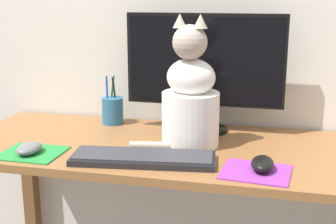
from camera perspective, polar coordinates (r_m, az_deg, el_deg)
The scene contains 9 objects.
desk at distance 1.54m, azimuth 0.77°, elevation -7.95°, with size 1.42×0.56×0.73m.
monitor at distance 1.61m, azimuth 4.48°, elevation 5.52°, with size 0.55×0.17×0.41m.
keyboard at distance 1.36m, azimuth -3.03°, elevation -5.61°, with size 0.43×0.18×0.02m.
mousepad_left at distance 1.49m, azimuth -16.20°, elevation -4.82°, with size 0.18×0.16×0.00m.
mousepad_right at distance 1.31m, azimuth 10.67°, elevation -7.19°, with size 0.20×0.18×0.00m.
computer_mouse_left at distance 1.48m, azimuth -16.56°, elevation -4.25°, with size 0.07×0.10×0.03m.
computer_mouse_right at distance 1.31m, azimuth 11.44°, elevation -6.19°, with size 0.06×0.11×0.04m.
cat at distance 1.47m, azimuth 2.72°, elevation 1.70°, with size 0.28×0.21×0.42m.
pen_cup at distance 1.75m, azimuth -6.77°, elevation 0.23°, with size 0.08×0.08×0.18m.
Camera 1 is at (0.31, -1.39, 1.21)m, focal length 50.00 mm.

